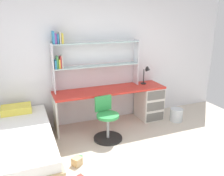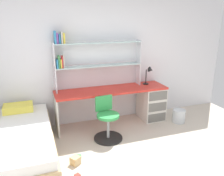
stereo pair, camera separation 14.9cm
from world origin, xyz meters
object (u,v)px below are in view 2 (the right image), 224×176
toy_block_green_1 (78,158)px  toy_block_natural_2 (75,161)px  bookshelf_hutch (89,56)px  swivel_chair (107,123)px  desk_lamp (150,73)px  desk (139,100)px  bed_platform (19,144)px  waste_bin (179,116)px

toy_block_green_1 → toy_block_natural_2: (-0.07, -0.10, 0.02)m
bookshelf_hutch → swivel_chair: 1.32m
desk_lamp → toy_block_green_1: (-1.77, -1.09, -0.97)m
desk → toy_block_natural_2: (-1.59, -1.12, -0.38)m
desk → swivel_chair: size_ratio=2.90×
desk_lamp → swivel_chair: bearing=-152.3°
bookshelf_hutch → swivel_chair: bookshelf_hutch is taller
desk_lamp → toy_block_green_1: desk_lamp is taller
desk_lamp → bookshelf_hutch: bearing=174.9°
desk → toy_block_natural_2: size_ratio=18.10×
bed_platform → toy_block_natural_2: bed_platform is taller
swivel_chair → bed_platform: bearing=-173.1°
toy_block_green_1 → waste_bin: bearing=15.8°
bookshelf_hutch → toy_block_green_1: size_ratio=22.69×
desk → desk_lamp: size_ratio=5.86×
bookshelf_hutch → waste_bin: size_ratio=6.31×
waste_bin → toy_block_natural_2: bearing=-162.5°
toy_block_green_1 → toy_block_natural_2: bearing=-124.8°
desk → swivel_chair: bearing=-148.9°
desk_lamp → swivel_chair: 1.46m
bookshelf_hutch → swivel_chair: bearing=-79.5°
desk_lamp → toy_block_green_1: size_ratio=5.03×
desk → toy_block_green_1: size_ratio=29.47×
desk_lamp → waste_bin: bearing=-42.0°
bookshelf_hutch → swivel_chair: size_ratio=2.24×
toy_block_natural_2 → desk_lamp: bearing=32.8°
desk → swivel_chair: 1.04m
bookshelf_hutch → desk: bearing=-9.6°
bookshelf_hutch → swivel_chair: (0.13, -0.71, -1.11)m
swivel_chair → waste_bin: 1.64m
waste_bin → desk_lamp: bearing=138.0°
bed_platform → bookshelf_hutch: bearing=33.2°
desk_lamp → toy_block_green_1: bearing=-148.4°
desk → toy_block_natural_2: 1.98m
swivel_chair → toy_block_green_1: bearing=-142.2°
swivel_chair → toy_block_green_1: size_ratio=10.15×
toy_block_green_1 → bookshelf_hutch: bearing=67.1°
toy_block_green_1 → desk: bearing=34.0°
desk → waste_bin: bearing=-27.5°
desk_lamp → toy_block_natural_2: size_ratio=3.09×
desk → bed_platform: bearing=-163.3°
waste_bin → bookshelf_hutch: bearing=162.4°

